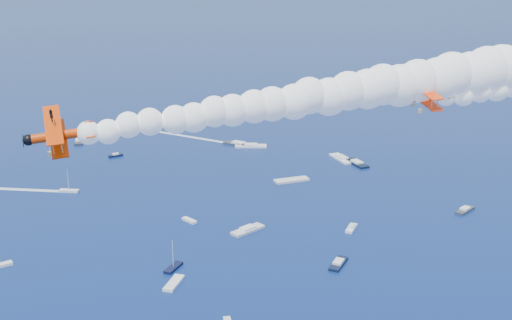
# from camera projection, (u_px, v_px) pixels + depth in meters

# --- Properties ---
(biplane_lead) EXTENTS (9.95, 11.16, 6.81)m
(biplane_lead) POSITION_uv_depth(u_px,v_px,m) (426.00, 97.00, 91.13)
(biplane_lead) COLOR #FF3505
(biplane_trail) EXTENTS (11.55, 12.93, 8.37)m
(biplane_trail) POSITION_uv_depth(u_px,v_px,m) (60.00, 135.00, 79.01)
(biplane_trail) COLOR #DC3904
(smoke_trail_trail) EXTENTS (66.21, 51.23, 11.67)m
(smoke_trail_trail) POSITION_uv_depth(u_px,v_px,m) (311.00, 98.00, 87.11)
(smoke_trail_trail) COLOR white
(spectator_boats) EXTENTS (213.92, 164.97, 0.70)m
(spectator_boats) POSITION_uv_depth(u_px,v_px,m) (314.00, 207.00, 201.17)
(spectator_boats) COLOR #313742
(spectator_boats) RESTS_ON ground
(boat_wakes) EXTENTS (82.29, 180.08, 0.04)m
(boat_wakes) POSITION_uv_depth(u_px,v_px,m) (51.00, 198.00, 209.32)
(boat_wakes) COLOR white
(boat_wakes) RESTS_ON ground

